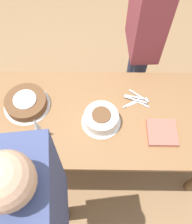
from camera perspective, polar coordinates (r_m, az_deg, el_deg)
ground_plane at (r=2.41m, az=-0.00°, el=-9.25°), size 12.00×12.00×0.00m
dining_table at (r=1.84m, az=-0.00°, el=-2.41°), size 1.79×0.77×0.73m
cake_center_white at (r=1.68m, az=1.19°, el=-1.49°), size 0.27×0.27×0.11m
cake_front_chocolate at (r=1.83m, az=-15.67°, el=2.10°), size 0.33×0.33×0.08m
wine_glass_near at (r=1.59m, az=-17.11°, el=-5.29°), size 0.07×0.07×0.21m
wine_glass_far at (r=1.58m, az=-13.49°, el=-2.89°), size 0.06×0.06×0.23m
fork_pile at (r=1.83m, az=9.21°, el=2.77°), size 0.20×0.16×0.02m
napkin_stack at (r=1.73m, az=14.86°, el=-4.51°), size 0.20×0.19×0.02m
person_cutting at (r=2.02m, az=11.06°, el=18.17°), size 0.24×0.41×1.56m
person_watching at (r=1.32m, az=-12.24°, el=-21.15°), size 0.26×0.42×1.63m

